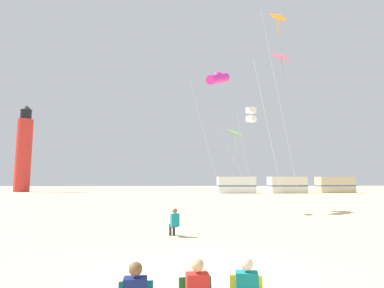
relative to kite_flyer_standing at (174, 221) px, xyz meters
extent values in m
plane|color=beige|center=(0.60, -5.54, -0.61)|extent=(200.00, 200.00, 0.00)
sphere|color=brown|center=(-0.68, -8.33, 0.45)|extent=(0.20, 0.20, 0.20)
sphere|color=#D8A87F|center=(0.24, -8.19, 0.45)|extent=(0.20, 0.20, 0.20)
sphere|color=beige|center=(1.01, -8.18, 0.45)|extent=(0.20, 0.20, 0.20)
cube|color=#147F84|center=(0.03, -0.08, 0.07)|extent=(0.39, 0.32, 0.52)
sphere|color=brown|center=(0.03, -0.08, 0.45)|extent=(0.20, 0.20, 0.20)
cylinder|color=#2D2D38|center=(0.04, 0.12, -0.17)|extent=(0.24, 0.38, 0.13)
cylinder|color=#2D2D38|center=(-0.01, 0.27, -0.40)|extent=(0.11, 0.11, 0.42)
cylinder|color=#2D2D38|center=(-0.11, 0.07, -0.17)|extent=(0.24, 0.38, 0.13)
cylinder|color=#2D2D38|center=(-0.16, 0.22, -0.40)|extent=(0.11, 0.11, 0.42)
cylinder|color=silver|center=(2.37, 8.54, 4.47)|extent=(2.44, 2.22, 10.17)
cylinder|color=#D826A5|center=(3.47, 9.75, 9.55)|extent=(2.20, 2.32, 1.48)
sphere|color=#D826A5|center=(3.47, 9.75, 9.70)|extent=(0.76, 0.76, 0.76)
cylinder|color=silver|center=(4.86, 1.99, 3.87)|extent=(1.00, 1.86, 8.96)
cube|color=#E54C8C|center=(5.78, 2.48, 8.35)|extent=(1.22, 1.22, 0.40)
cylinder|color=#E54C8C|center=(5.78, 2.48, 7.70)|extent=(0.04, 0.04, 1.10)
cylinder|color=silver|center=(6.39, 4.32, 5.82)|extent=(1.95, 0.73, 12.87)
cube|color=orange|center=(6.75, 5.29, 12.25)|extent=(1.22, 1.22, 0.40)
cylinder|color=orange|center=(6.75, 5.29, 11.60)|extent=(0.04, 0.04, 1.10)
cylinder|color=silver|center=(5.62, 10.04, 3.14)|extent=(0.97, 1.27, 7.51)
cube|color=white|center=(6.25, 10.52, 7.25)|extent=(0.82, 0.82, 0.44)
cube|color=white|center=(6.25, 10.52, 6.55)|extent=(0.82, 0.82, 0.44)
cylinder|color=silver|center=(4.43, 6.76, 2.25)|extent=(3.02, 0.03, 5.73)
cube|color=#72D12D|center=(4.42, 8.27, 5.11)|extent=(1.22, 1.22, 0.40)
cylinder|color=#72D12D|center=(4.42, 8.27, 4.46)|extent=(0.04, 0.04, 1.10)
cylinder|color=red|center=(-28.42, 47.60, 6.39)|extent=(2.80, 2.80, 14.00)
cylinder|color=black|center=(-28.42, 47.60, 14.29)|extent=(2.00, 2.00, 1.80)
cone|color=black|center=(-28.42, 47.60, 15.69)|extent=(2.20, 2.20, 1.00)
cube|color=white|center=(11.12, 38.85, 0.79)|extent=(6.42, 2.36, 2.80)
cube|color=#4C608C|center=(11.12, 38.85, 0.65)|extent=(6.46, 2.40, 0.24)
cube|color=beige|center=(19.93, 38.50, 0.79)|extent=(6.54, 2.74, 2.80)
cube|color=#4C608C|center=(19.93, 38.50, 0.65)|extent=(6.59, 2.78, 0.24)
cube|color=#C6B28C|center=(28.89, 39.27, 0.79)|extent=(6.49, 2.56, 2.80)
cube|color=#4C608C|center=(28.89, 39.27, 0.65)|extent=(6.53, 2.60, 0.24)
camera|label=1|loc=(-0.18, -13.00, 1.75)|focal=28.51mm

